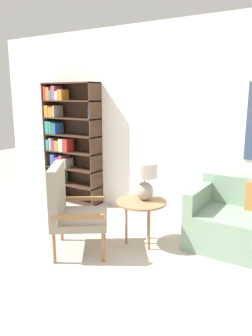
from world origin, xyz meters
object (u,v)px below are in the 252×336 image
at_px(bookshelf, 66,142).
at_px(side_table, 141,205).
at_px(table_lamp, 145,178).
at_px(armchair, 68,205).

xyz_separation_m(bookshelf, side_table, (1.90, -0.84, -0.50)).
relative_size(bookshelf, table_lamp, 4.31).
bearing_deg(armchair, table_lamp, 47.49).
bearing_deg(side_table, armchair, -135.37).
relative_size(side_table, table_lamp, 1.31).
distance_m(bookshelf, armchair, 1.98).
xyz_separation_m(armchair, side_table, (0.60, 0.59, -0.07)).
distance_m(armchair, side_table, 0.84).
bearing_deg(armchair, side_table, 44.63).
bearing_deg(side_table, table_lamp, 86.77).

